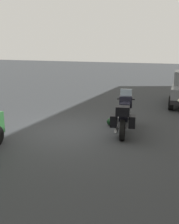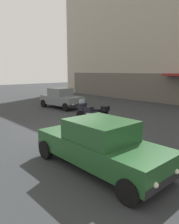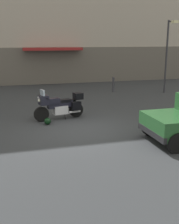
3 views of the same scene
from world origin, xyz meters
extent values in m
plane|color=#2D3033|center=(0.00, 0.00, 0.00)|extent=(80.00, 80.00, 0.00)
cylinder|color=black|center=(-1.43, 1.57, 0.32)|extent=(0.66, 0.27, 0.64)
cylinder|color=black|center=(0.15, 1.91, 0.32)|extent=(0.66, 0.27, 0.64)
cylinder|color=#B7B7BC|center=(-1.41, 1.57, 0.75)|extent=(0.33, 0.14, 0.68)
cube|color=#B7B7BC|center=(-0.60, 1.75, 0.42)|extent=(0.67, 0.52, 0.36)
cube|color=black|center=(-0.60, 1.75, 0.66)|extent=(1.13, 0.51, 0.28)
cube|color=black|center=(-0.89, 1.68, 0.84)|extent=(0.58, 0.44, 0.24)
cube|color=black|center=(-0.40, 1.79, 0.80)|extent=(0.61, 0.41, 0.12)
cube|color=black|center=(-1.31, 1.59, 0.92)|extent=(0.45, 0.51, 0.40)
cube|color=#8C9EAD|center=(-1.35, 1.58, 1.22)|extent=(0.16, 0.41, 0.28)
sphere|color=#EAEACC|center=(-1.49, 1.55, 0.92)|extent=(0.14, 0.14, 0.14)
cylinder|color=black|center=(-1.23, 1.61, 1.02)|extent=(0.17, 0.61, 0.04)
cylinder|color=#B7B7BC|center=(0.03, 1.68, 0.30)|extent=(0.56, 0.21, 0.09)
cube|color=black|center=(0.10, 1.62, 0.58)|extent=(0.43, 0.28, 0.36)
cube|color=black|center=(-0.03, 2.16, 0.58)|extent=(0.43, 0.28, 0.36)
cube|color=black|center=(0.25, 1.94, 0.95)|extent=(0.44, 0.47, 0.28)
cylinder|color=black|center=(-0.41, 1.61, 0.15)|extent=(0.05, 0.13, 0.29)
sphere|color=black|center=(-1.24, 1.06, 0.14)|extent=(0.28, 0.28, 0.28)
cube|color=slate|center=(-6.20, 3.45, 0.66)|extent=(3.91, 1.92, 0.68)
cube|color=slate|center=(-6.35, 3.44, 1.32)|extent=(1.71, 1.62, 0.64)
cube|color=#8C9EAD|center=(-5.60, 3.49, 1.32)|extent=(0.16, 1.39, 0.54)
cube|color=#8C9EAD|center=(-7.10, 3.38, 1.32)|extent=(0.16, 1.39, 0.51)
cube|color=black|center=(-4.36, 3.59, 0.42)|extent=(0.24, 1.64, 0.20)
cube|color=black|center=(-8.04, 3.31, 0.42)|extent=(0.24, 1.64, 0.20)
cylinder|color=black|center=(-4.81, 4.33, 0.32)|extent=(0.65, 0.27, 0.64)
cylinder|color=black|center=(-4.70, 2.78, 0.32)|extent=(0.65, 0.27, 0.64)
cylinder|color=black|center=(-7.70, 4.12, 0.32)|extent=(0.65, 0.27, 0.64)
cylinder|color=black|center=(-7.59, 2.56, 0.32)|extent=(0.65, 0.27, 0.64)
sphere|color=silver|center=(-4.34, 4.04, 0.54)|extent=(0.14, 0.14, 0.14)
sphere|color=silver|center=(-4.27, 3.14, 0.54)|extent=(0.14, 0.14, 0.14)
cube|color=#235128|center=(3.96, -2.14, 0.64)|extent=(4.50, 1.77, 0.64)
cube|color=#235128|center=(4.01, -2.14, 1.26)|extent=(1.90, 1.62, 0.60)
cube|color=#8C9EAD|center=(4.91, -2.14, 1.26)|extent=(0.06, 1.50, 0.51)
cube|color=#8C9EAD|center=(3.11, -2.15, 1.26)|extent=(0.06, 1.50, 0.48)
cube|color=black|center=(6.16, -2.14, 0.42)|extent=(0.12, 1.76, 0.20)
cube|color=black|center=(1.76, -2.15, 0.42)|extent=(0.12, 1.76, 0.20)
cylinder|color=black|center=(5.76, -1.30, 0.32)|extent=(0.64, 0.22, 0.64)
cylinder|color=black|center=(5.76, -2.98, 0.32)|extent=(0.64, 0.22, 0.64)
cylinder|color=black|center=(2.16, -1.31, 0.32)|extent=(0.64, 0.22, 0.64)
cylinder|color=black|center=(2.16, -2.99, 0.32)|extent=(0.64, 0.22, 0.64)
sphere|color=silver|center=(6.21, -1.65, 0.54)|extent=(0.14, 0.14, 0.14)
sphere|color=silver|center=(6.21, -2.62, 0.54)|extent=(0.14, 0.14, 0.14)
camera|label=1|loc=(7.86, 4.12, 2.81)|focal=43.65mm
camera|label=2|loc=(8.49, -6.62, 3.01)|focal=34.57mm
camera|label=3|loc=(-2.57, -10.11, 3.38)|focal=45.42mm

